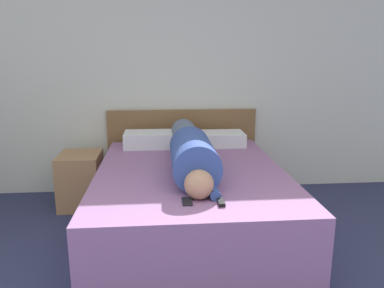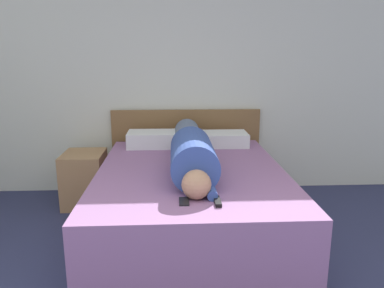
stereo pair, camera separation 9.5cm
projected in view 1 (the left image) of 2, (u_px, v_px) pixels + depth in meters
The scene contains 9 objects.
wall_back at pixel (178, 75), 4.10m from camera, with size 6.39×0.06×2.60m.
bed at pixel (190, 203), 3.17m from camera, with size 1.53×2.06×0.60m.
headboard at pixel (182, 150), 4.23m from camera, with size 1.65×0.04×0.93m.
nightstand at pixel (81, 180), 3.82m from camera, with size 0.41×0.48×0.55m.
person_lying at pixel (190, 151), 3.10m from camera, with size 0.34×1.72×0.34m.
pillow_near_headboard at pixel (149, 139), 3.84m from camera, with size 0.51×0.34×0.15m.
pillow_second at pixel (221, 139), 3.90m from camera, with size 0.48×0.34×0.14m.
tv_remote at pixel (220, 201), 2.39m from camera, with size 0.04×0.15×0.02m.
cell_phone at pixel (187, 202), 2.40m from camera, with size 0.06×0.13×0.01m.
Camera 1 is at (-0.21, -0.89, 1.52)m, focal length 35.00 mm.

